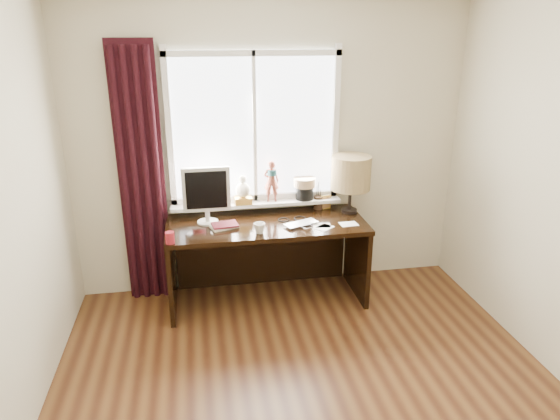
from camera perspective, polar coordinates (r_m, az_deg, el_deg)
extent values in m
cube|color=#BFB493|center=(4.47, -1.03, 6.92)|extent=(3.50, 0.00, 2.60)
imported|color=silver|center=(4.22, 2.44, -1.59)|extent=(0.34, 0.28, 0.02)
imported|color=white|center=(4.05, -2.36, -2.05)|extent=(0.13, 0.12, 0.09)
cylinder|color=maroon|center=(3.95, -12.47, -3.11)|extent=(0.07, 0.07, 0.09)
cube|color=white|center=(4.40, -2.97, 9.33)|extent=(1.40, 0.02, 1.30)
cube|color=silver|center=(4.53, -2.79, 1.49)|extent=(1.50, 0.05, 0.05)
cube|color=silver|center=(4.30, -3.08, 17.48)|extent=(1.50, 0.05, 0.05)
cube|color=silver|center=(4.35, -12.56, 8.75)|extent=(0.05, 0.05, 1.40)
cube|color=silver|center=(4.52, 6.36, 9.52)|extent=(0.05, 0.05, 1.40)
cube|color=silver|center=(4.37, -2.93, 9.27)|extent=(0.03, 0.05, 1.30)
cube|color=silver|center=(4.50, -2.70, 0.81)|extent=(1.52, 0.18, 0.03)
cylinder|color=#600713|center=(4.42, -9.41, 2.07)|extent=(0.14, 0.14, 0.24)
cube|color=gold|center=(4.44, -4.23, 1.13)|extent=(0.15, 0.12, 0.06)
sphere|color=beige|center=(4.41, -4.26, 2.30)|extent=(0.13, 0.13, 0.13)
sphere|color=beige|center=(4.38, -4.29, 3.54)|extent=(0.07, 0.07, 0.07)
imported|color=brown|center=(4.45, -0.92, 3.34)|extent=(0.15, 0.11, 0.38)
cylinder|color=#1E4C51|center=(4.42, -0.90, 4.33)|extent=(0.10, 0.10, 0.05)
cylinder|color=black|center=(4.54, 2.82, 1.99)|extent=(0.16, 0.16, 0.12)
cylinder|color=#8C6B4C|center=(4.51, 2.84, 3.20)|extent=(0.20, 0.20, 0.08)
cube|color=black|center=(4.42, -15.52, 3.65)|extent=(0.38, 0.05, 2.25)
cylinder|color=black|center=(4.41, -17.34, 3.09)|extent=(0.06, 0.06, 2.20)
cylinder|color=black|center=(4.39, -16.18, 3.17)|extent=(0.06, 0.06, 2.20)
cylinder|color=black|center=(4.38, -15.01, 3.24)|extent=(0.06, 0.06, 2.20)
cylinder|color=black|center=(4.38, -13.84, 3.32)|extent=(0.06, 0.06, 2.20)
cube|color=black|center=(4.28, -1.53, -1.70)|extent=(1.70, 0.70, 0.04)
cube|color=black|center=(4.41, -12.30, -6.89)|extent=(0.04, 0.64, 0.71)
cube|color=black|center=(4.62, 8.80, -5.35)|extent=(0.04, 0.64, 0.71)
cube|color=black|center=(4.74, -2.09, -4.43)|extent=(1.60, 0.03, 0.71)
cylinder|color=beige|center=(4.32, -8.24, -1.35)|extent=(0.18, 0.18, 0.01)
cylinder|color=beige|center=(4.29, -8.28, -0.64)|extent=(0.04, 0.04, 0.10)
cube|color=beige|center=(4.22, -8.43, 2.35)|extent=(0.40, 0.04, 0.38)
cube|color=black|center=(4.20, -8.42, 2.25)|extent=(0.34, 0.01, 0.32)
cube|color=beige|center=(4.20, -6.46, -1.83)|extent=(0.26, 0.22, 0.02)
cube|color=maroon|center=(4.19, -6.32, -1.67)|extent=(0.23, 0.18, 0.01)
cylinder|color=black|center=(4.60, 4.42, 0.86)|extent=(0.09, 0.09, 0.12)
cylinder|color=black|center=(4.58, 4.23, 1.48)|extent=(0.01, 0.01, 0.22)
cylinder|color=black|center=(4.58, 4.61, 1.25)|extent=(0.01, 0.01, 0.19)
cylinder|color=black|center=(4.59, 4.40, 1.68)|extent=(0.01, 0.01, 0.25)
cylinder|color=black|center=(4.60, 4.61, 1.21)|extent=(0.01, 0.01, 0.17)
cube|color=gold|center=(4.60, 5.24, 0.90)|extent=(0.10, 0.04, 0.13)
cube|color=#996633|center=(4.59, 5.28, 0.85)|extent=(0.07, 0.02, 0.10)
cylinder|color=black|center=(4.55, 7.90, -0.06)|extent=(0.14, 0.14, 0.03)
cylinder|color=black|center=(4.51, 7.97, 1.43)|extent=(0.03, 0.03, 0.22)
cylinder|color=#998553|center=(4.45, 8.12, 4.24)|extent=(0.35, 0.35, 0.30)
cube|color=white|center=(4.23, 4.80, -1.77)|extent=(0.16, 0.13, 0.00)
cube|color=white|center=(4.28, 7.85, -1.60)|extent=(0.16, 0.12, 0.00)
cube|color=white|center=(4.19, 5.08, -2.00)|extent=(0.19, 0.18, 0.00)
torus|color=black|center=(4.27, 2.94, -1.45)|extent=(0.18, 0.18, 0.01)
torus|color=black|center=(4.36, 2.28, -0.98)|extent=(0.15, 0.15, 0.01)
torus|color=black|center=(4.33, 0.41, -1.13)|extent=(0.14, 0.14, 0.01)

